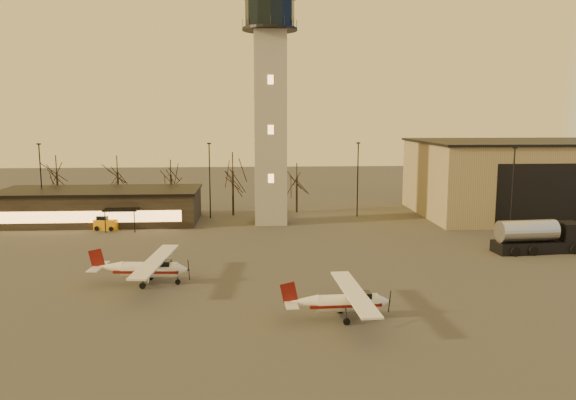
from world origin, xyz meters
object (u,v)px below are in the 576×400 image
(hangar, at_px, (529,178))
(cessna_rear, at_px, (151,272))
(terminal, at_px, (100,206))
(control_tower, at_px, (270,94))
(fuel_truck, at_px, (538,239))
(cessna_front, at_px, (349,305))
(service_cart, at_px, (106,224))

(hangar, height_order, cessna_rear, hangar)
(terminal, height_order, cessna_rear, terminal)
(control_tower, bearing_deg, terminal, 174.85)
(terminal, distance_m, fuel_truck, 52.16)
(control_tower, xyz_separation_m, cessna_rear, (-10.65, -25.90, -15.30))
(terminal, bearing_deg, fuel_truck, -21.68)
(cessna_front, bearing_deg, fuel_truck, 35.63)
(cessna_front, relative_size, service_cart, 3.38)
(hangar, bearing_deg, service_cart, -172.92)
(hangar, relative_size, cessna_front, 3.05)
(fuel_truck, xyz_separation_m, service_cart, (-46.55, 14.30, -0.66))
(terminal, relative_size, service_cart, 8.57)
(terminal, height_order, cessna_front, terminal)
(control_tower, bearing_deg, fuel_truck, -33.14)
(service_cart, bearing_deg, terminal, 121.94)
(service_cart, bearing_deg, control_tower, 19.34)
(hangar, bearing_deg, cessna_front, -129.43)
(fuel_truck, relative_size, service_cart, 3.10)
(terminal, bearing_deg, cessna_rear, -67.86)
(cessna_rear, distance_m, service_cart, 24.78)
(terminal, bearing_deg, cessna_front, -54.55)
(cessna_rear, bearing_deg, terminal, 117.13)
(hangar, distance_m, service_cart, 56.69)
(terminal, height_order, fuel_truck, terminal)
(control_tower, xyz_separation_m, cessna_front, (4.16, -34.75, -15.38))
(service_cart, bearing_deg, fuel_truck, -6.19)
(service_cart, bearing_deg, cessna_front, -41.78)
(hangar, relative_size, service_cart, 10.33)
(cessna_front, xyz_separation_m, service_cart, (-24.24, 31.76, -0.28))
(cessna_front, bearing_deg, control_tower, 94.39)
(cessna_front, distance_m, cessna_rear, 17.25)
(hangar, bearing_deg, cessna_rear, -147.36)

